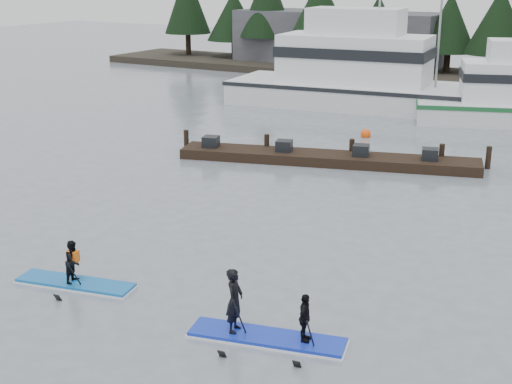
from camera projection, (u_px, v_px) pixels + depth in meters
The scene contains 10 objects.
ground at pixel (147, 285), 19.76m from camera, with size 160.00×160.00×0.00m, color slate.
far_shore at pixel (495, 81), 54.26m from camera, with size 70.00×8.00×0.60m, color #2D281E.
treeline at pixel (494, 85), 54.35m from camera, with size 60.00×4.00×8.00m, color black, non-canonical shape.
waterfront_building at pixel (338, 41), 62.02m from camera, with size 18.00×6.00×5.00m, color #4C4C51.
fishing_boat_large at pixel (381, 94), 45.03m from camera, with size 21.19×8.16×11.32m.
floating_dock at pixel (327, 158), 32.19m from camera, with size 13.48×1.80×0.45m, color black.
buoy_b at pixel (366, 137), 37.37m from camera, with size 0.54×0.54×0.54m, color #FC4E0C.
buoy_a at pixel (263, 102), 47.19m from camera, with size 0.52×0.52×0.52m, color #FC4E0C.
paddleboard_solo at pixel (75, 272), 19.64m from camera, with size 3.46×1.53×1.80m.
paddleboard_duo at pixel (264, 320), 16.69m from camera, with size 3.82×1.72×2.20m.
Camera 1 is at (11.78, -14.07, 8.35)m, focal length 50.00 mm.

